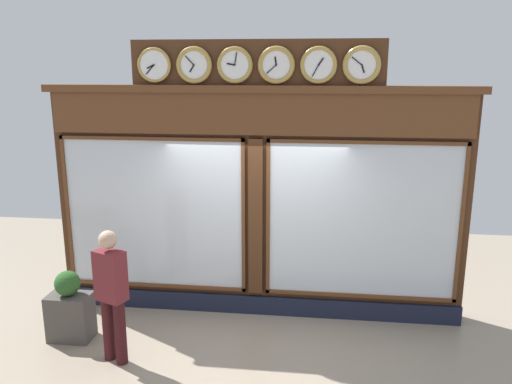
{
  "coord_description": "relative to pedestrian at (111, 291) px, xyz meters",
  "views": [
    {
      "loc": [
        -0.84,
        6.89,
        3.54
      ],
      "look_at": [
        0.0,
        0.0,
        1.84
      ],
      "focal_mm": 35.95,
      "sensor_mm": 36.0,
      "label": 1
    }
  ],
  "objects": [
    {
      "name": "shop_facade",
      "position": [
        -1.57,
        -1.59,
        0.79
      ],
      "size": [
        5.94,
        0.42,
        3.9
      ],
      "color": "#4C2B16",
      "rests_on": "ground_plane"
    },
    {
      "name": "planter_box",
      "position": [
        0.79,
        -0.45,
        -0.62
      ],
      "size": [
        0.56,
        0.36,
        0.63
      ],
      "primitive_type": "cube",
      "color": "#4C4742",
      "rests_on": "ground_plane"
    },
    {
      "name": "planter_shrub",
      "position": [
        0.79,
        -0.45,
        -0.14
      ],
      "size": [
        0.33,
        0.33,
        0.33
      ],
      "primitive_type": "sphere",
      "color": "#285623",
      "rests_on": "planter_box"
    },
    {
      "name": "pedestrian",
      "position": [
        0.0,
        0.0,
        0.0
      ],
      "size": [
        0.42,
        0.34,
        1.69
      ],
      "color": "#3A1316",
      "rests_on": "ground_plane"
    }
  ]
}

